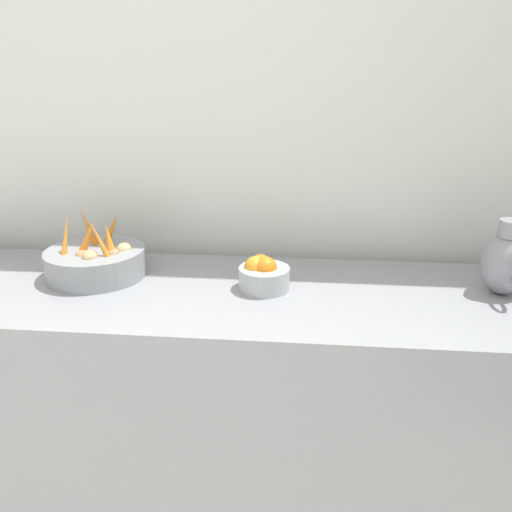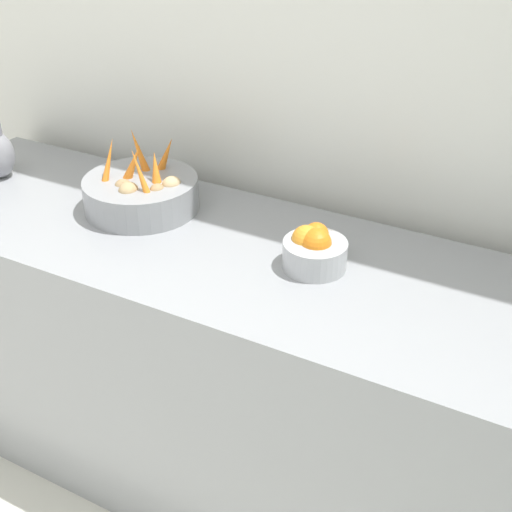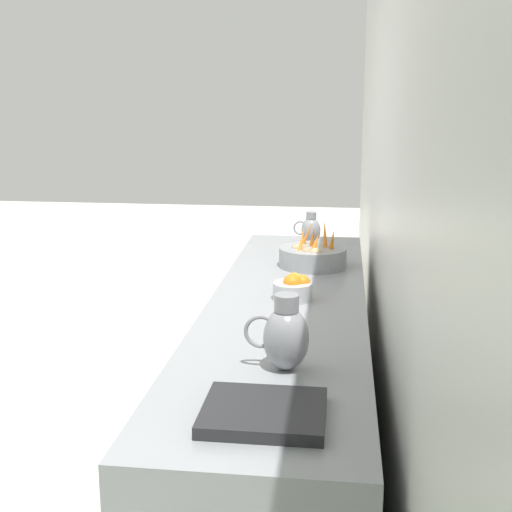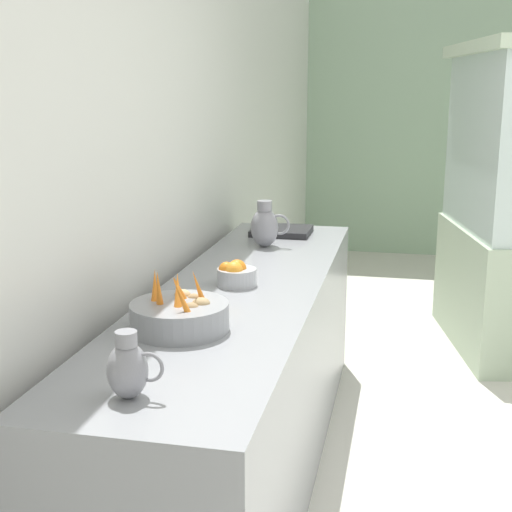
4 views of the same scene
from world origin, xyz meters
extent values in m
cube|color=silver|center=(-1.95, 0.79, 1.50)|extent=(0.10, 9.03, 3.00)
cube|color=gray|center=(-1.50, 0.29, 0.45)|extent=(0.68, 2.86, 0.91)
cylinder|color=gray|center=(-1.58, -0.34, 0.96)|extent=(0.35, 0.35, 0.10)
torus|color=gray|center=(-1.58, -0.34, 0.91)|extent=(0.21, 0.21, 0.01)
cone|color=orange|center=(-1.54, -0.42, 1.05)|extent=(0.09, 0.03, 0.15)
cone|color=orange|center=(-1.58, -0.36, 1.05)|extent=(0.06, 0.10, 0.15)
cone|color=orange|center=(-1.64, -0.38, 1.06)|extent=(0.05, 0.08, 0.17)
cone|color=orange|center=(-1.52, -0.29, 1.05)|extent=(0.05, 0.09, 0.15)
cone|color=orange|center=(-1.60, -0.29, 1.04)|extent=(0.08, 0.07, 0.12)
cone|color=orange|center=(-1.68, -0.31, 1.05)|extent=(0.05, 0.09, 0.14)
ellipsoid|color=#9E7F56|center=(-1.53, -0.36, 1.00)|extent=(0.05, 0.05, 0.04)
ellipsoid|color=tan|center=(-1.50, -0.32, 1.01)|extent=(0.07, 0.06, 0.05)
ellipsoid|color=#9E7F56|center=(-1.55, -0.26, 1.00)|extent=(0.05, 0.04, 0.04)
ellipsoid|color=tan|center=(-1.60, -0.24, 1.00)|extent=(0.06, 0.05, 0.05)
cylinder|color=#ADAFB5|center=(-1.52, 0.27, 0.94)|extent=(0.17, 0.17, 0.08)
sphere|color=orange|center=(-1.56, 0.26, 0.98)|extent=(0.07, 0.07, 0.07)
sphere|color=orange|center=(-1.52, 0.28, 0.98)|extent=(0.08, 0.08, 0.08)
sphere|color=orange|center=(-1.53, 0.24, 0.98)|extent=(0.08, 0.08, 0.08)
sphere|color=orange|center=(-1.52, 0.28, 0.98)|extent=(0.08, 0.08, 0.08)
ellipsoid|color=gray|center=(-1.56, 1.06, 1.01)|extent=(0.15, 0.15, 0.21)
cylinder|color=gray|center=(-1.56, 1.06, 1.13)|extent=(0.08, 0.08, 0.06)
camera|label=1|loc=(0.06, 0.40, 1.59)|focal=35.40mm
camera|label=2|loc=(-0.06, 0.89, 1.89)|focal=48.56mm
camera|label=3|loc=(-1.73, 3.17, 1.78)|focal=48.36mm
camera|label=4|loc=(-0.81, -2.60, 1.74)|focal=49.38mm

